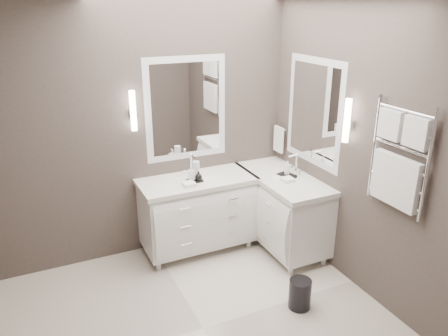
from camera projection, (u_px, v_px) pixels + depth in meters
name	position (u px, v px, depth m)	size (l,w,h in m)	color
floor	(203.00, 329.00, 3.71)	(3.20, 3.00, 0.01)	beige
wall_back	(145.00, 132.00, 4.51)	(3.20, 0.01, 2.70)	#453C37
wall_front	(327.00, 298.00, 1.96)	(3.20, 0.01, 2.70)	#453C37
wall_right	(368.00, 153.00, 3.87)	(0.01, 3.00, 2.70)	#453C37
vanity_back	(198.00, 210.00, 4.76)	(1.24, 0.59, 0.97)	white
vanity_right	(282.00, 207.00, 4.83)	(0.59, 1.24, 0.97)	white
mirror_back	(186.00, 109.00, 4.60)	(0.90, 0.02, 1.10)	white
mirror_right	(314.00, 112.00, 4.47)	(0.02, 0.90, 1.10)	white
sconce_back	(133.00, 112.00, 4.31)	(0.06, 0.06, 0.40)	white
sconce_right	(347.00, 121.00, 3.94)	(0.06, 0.06, 0.40)	white
towel_bar_corner	(279.00, 139.00, 5.08)	(0.03, 0.22, 0.30)	white
towel_ladder	(398.00, 163.00, 3.50)	(0.06, 0.58, 0.90)	white
waste_bin	(300.00, 294.00, 3.93)	(0.20, 0.20, 0.28)	black
amenity_tray_back	(195.00, 180.00, 4.55)	(0.15, 0.11, 0.02)	black
amenity_tray_right	(287.00, 175.00, 4.68)	(0.13, 0.18, 0.03)	black
water_bottle	(196.00, 171.00, 4.56)	(0.07, 0.07, 0.21)	silver
soap_bottle_a	(191.00, 173.00, 4.53)	(0.07, 0.07, 0.15)	white
soap_bottle_b	(199.00, 176.00, 4.52)	(0.07, 0.07, 0.09)	black
soap_bottle_c	(287.00, 168.00, 4.65)	(0.06, 0.06, 0.15)	white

